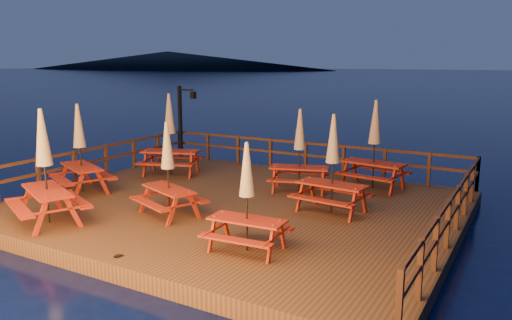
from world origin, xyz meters
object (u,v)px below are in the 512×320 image
object	(u,v)px
lamp_post	(183,116)
picnic_table_1	(168,168)
picnic_table_2	(170,133)
picnic_table_0	(374,143)

from	to	relation	value
lamp_post	picnic_table_1	size ratio (longest dim) A/B	1.21
picnic_table_1	picnic_table_2	world-z (taller)	picnic_table_2
picnic_table_1	picnic_table_0	bearing A→B (deg)	76.44
picnic_table_0	picnic_table_2	bearing A→B (deg)	-158.21
picnic_table_2	picnic_table_1	bearing A→B (deg)	-72.42
lamp_post	picnic_table_0	distance (m)	8.35
lamp_post	picnic_table_1	world-z (taller)	lamp_post
lamp_post	picnic_table_2	size ratio (longest dim) A/B	1.04
lamp_post	picnic_table_0	xyz separation A→B (m)	(8.29, -0.91, -0.33)
lamp_post	picnic_table_1	bearing A→B (deg)	-54.98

